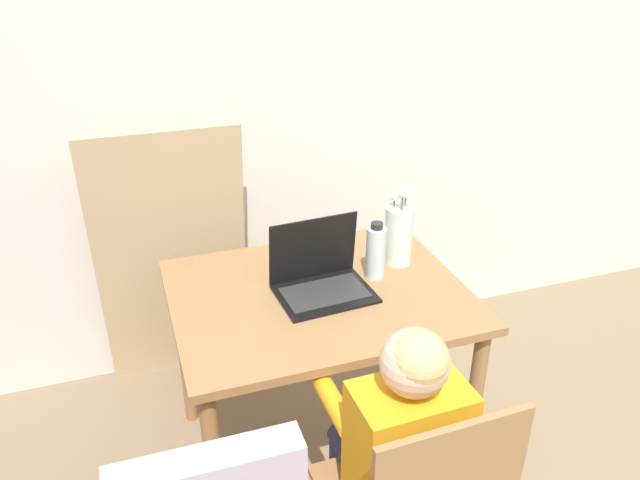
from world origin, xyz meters
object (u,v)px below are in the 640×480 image
object	(u,v)px
flower_vase	(399,234)
water_bottle	(376,252)
laptop	(320,275)
person_seated	(397,436)

from	to	relation	value
flower_vase	water_bottle	size ratio (longest dim) A/B	1.42
flower_vase	water_bottle	world-z (taller)	flower_vase
laptop	flower_vase	bearing A→B (deg)	11.32
laptop	water_bottle	bearing A→B (deg)	1.37
laptop	water_bottle	world-z (taller)	laptop
person_seated	laptop	bearing A→B (deg)	-90.89
person_seated	laptop	size ratio (longest dim) A/B	3.07
laptop	flower_vase	xyz separation A→B (m)	(0.32, 0.09, 0.06)
person_seated	water_bottle	bearing A→B (deg)	-109.29
flower_vase	laptop	bearing A→B (deg)	-164.82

